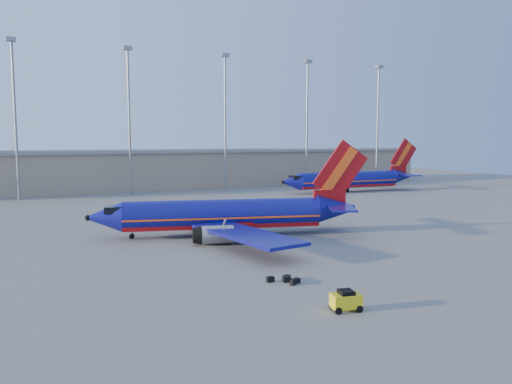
{
  "coord_description": "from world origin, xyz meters",
  "views": [
    {
      "loc": [
        -23.87,
        -53.03,
        11.05
      ],
      "look_at": [
        3.79,
        6.46,
        4.0
      ],
      "focal_mm": 35.0,
      "sensor_mm": 36.0,
      "label": 1
    }
  ],
  "objects": [
    {
      "name": "ground",
      "position": [
        0.0,
        0.0,
        0.0
      ],
      "size": [
        220.0,
        220.0,
        0.0
      ],
      "primitive_type": "plane",
      "color": "slate",
      "rests_on": "ground"
    },
    {
      "name": "terminal_building",
      "position": [
        10.0,
        58.0,
        4.32
      ],
      "size": [
        122.0,
        16.0,
        8.5
      ],
      "color": "gray",
      "rests_on": "ground"
    },
    {
      "name": "light_mast_row",
      "position": [
        5.0,
        46.0,
        17.55
      ],
      "size": [
        101.6,
        1.6,
        28.65
      ],
      "color": "gray",
      "rests_on": "ground"
    },
    {
      "name": "aircraft_main",
      "position": [
        -2.91,
        -0.72,
        2.33
      ],
      "size": [
        31.67,
        30.08,
        10.93
      ],
      "rotation": [
        0.0,
        0.0,
        -0.25
      ],
      "color": "navy",
      "rests_on": "ground"
    },
    {
      "name": "aircraft_second",
      "position": [
        37.77,
        32.5,
        2.55
      ],
      "size": [
        32.87,
        12.8,
        11.13
      ],
      "rotation": [
        0.0,
        0.0,
        -0.03
      ],
      "color": "navy",
      "rests_on": "ground"
    },
    {
      "name": "baggage_tug",
      "position": [
        -5.52,
        -27.28,
        0.71
      ],
      "size": [
        2.09,
        1.49,
        1.37
      ],
      "rotation": [
        0.0,
        0.0,
        -0.19
      ],
      "color": "yellow",
      "rests_on": "ground"
    },
    {
      "name": "luggage_pile",
      "position": [
        -5.95,
        -19.99,
        0.21
      ],
      "size": [
        2.29,
        1.95,
        0.45
      ],
      "color": "black",
      "rests_on": "ground"
    }
  ]
}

